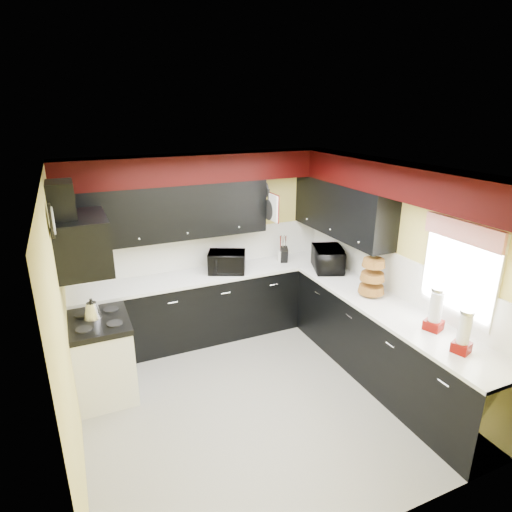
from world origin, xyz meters
The scene contains 35 objects.
ground centered at (0.00, 0.00, 0.00)m, with size 3.60×3.60×0.00m, color gray.
wall_back centered at (0.00, 1.80, 1.25)m, with size 3.60×0.06×2.50m, color #E0C666.
wall_right centered at (1.80, 0.00, 1.25)m, with size 0.06×3.60×2.50m, color #E0C666.
wall_left centered at (-1.80, 0.00, 1.25)m, with size 0.06×3.60×2.50m, color #E0C666.
ceiling centered at (0.00, 0.00, 2.50)m, with size 3.60×3.60×0.06m, color white.
cab_back centered at (0.00, 1.50, 0.45)m, with size 3.60×0.60×0.90m, color black.
cab_right centered at (1.50, -0.30, 0.45)m, with size 0.60×3.00×0.90m, color black.
counter_back centered at (0.00, 1.50, 0.92)m, with size 3.62×0.64×0.04m, color white.
counter_right centered at (1.50, -0.30, 0.92)m, with size 0.64×3.02×0.04m, color white.
splash_back centered at (0.00, 1.79, 1.19)m, with size 3.60×0.02×0.50m, color white.
splash_right centered at (1.79, 0.00, 1.19)m, with size 0.02×3.60×0.50m, color white.
upper_back centered at (-0.50, 1.62, 1.80)m, with size 2.60×0.35×0.70m, color black.
upper_right centered at (1.62, 0.90, 1.80)m, with size 0.35×1.80×0.70m, color black.
soffit_back centered at (0.00, 1.62, 2.33)m, with size 3.60×0.36×0.35m, color black.
soffit_right centered at (1.62, -0.18, 2.33)m, with size 0.36×3.24×0.35m, color black.
stove centered at (-1.50, 0.75, 0.43)m, with size 0.60×0.75×0.86m, color white.
cooktop centered at (-1.50, 0.75, 0.89)m, with size 0.62×0.77×0.06m, color black.
hood centered at (-1.55, 0.75, 1.78)m, with size 0.50×0.78×0.55m, color black.
hood_duct centered at (-1.68, 0.75, 2.20)m, with size 0.24×0.40×0.40m, color black.
window centered at (1.79, -0.90, 1.55)m, with size 0.03×0.86×0.96m, color white, non-canonical shape.
valance centered at (1.73, -0.90, 1.95)m, with size 0.04×0.88×0.20m, color red.
pan_top centered at (0.82, 1.55, 2.00)m, with size 0.03×0.22×0.40m, color black, non-canonical shape.
pan_mid centered at (0.82, 1.42, 1.75)m, with size 0.03×0.28×0.46m, color black, non-canonical shape.
pan_low centered at (0.82, 1.68, 1.72)m, with size 0.03×0.24×0.42m, color black, non-canonical shape.
cut_board centered at (0.83, 1.30, 1.80)m, with size 0.03×0.26×0.35m, color white.
baskets centered at (1.52, 0.05, 1.18)m, with size 0.27×0.27×0.50m, color brown, non-canonical shape.
clock centered at (-1.77, 0.25, 2.15)m, with size 0.03×0.30×0.30m, color black, non-canonical shape.
deco_plate centered at (1.77, -0.35, 2.25)m, with size 0.03×0.24×0.24m, color white, non-canonical shape.
toaster_oven centered at (0.22, 1.45, 1.08)m, with size 0.49×0.40×0.28m, color black.
microwave centered at (1.51, 0.97, 1.09)m, with size 0.56×0.38×0.31m, color black.
utensil_crock centered at (1.10, 1.51, 1.02)m, with size 0.15×0.15×0.16m, color white.
knife_block centered at (1.10, 1.48, 1.05)m, with size 0.10×0.14×0.22m, color black.
kettle centered at (-1.54, 0.83, 1.01)m, with size 0.19×0.19×0.17m, color silver, non-canonical shape.
dispenser_a centered at (1.56, -0.88, 1.16)m, with size 0.16×0.16×0.44m, color #5B0B14, non-canonical shape.
dispenser_b centered at (1.47, -1.30, 1.14)m, with size 0.15×0.15×0.40m, color #580816, non-canonical shape.
Camera 1 is at (-1.61, -3.64, 3.06)m, focal length 30.00 mm.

